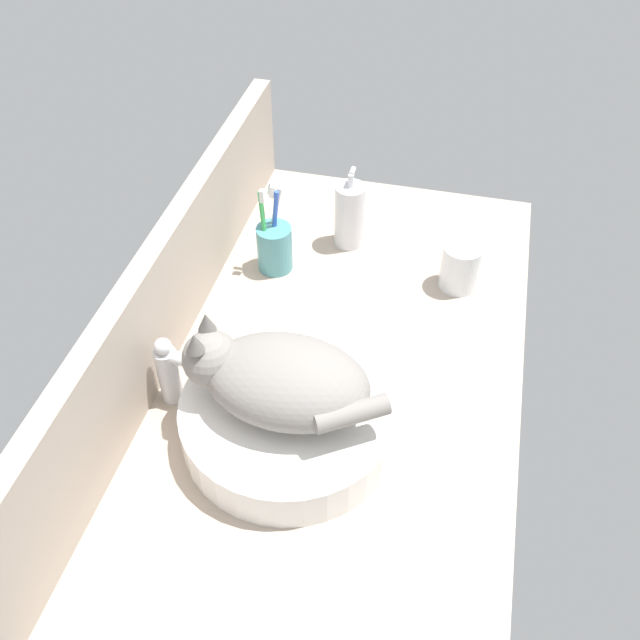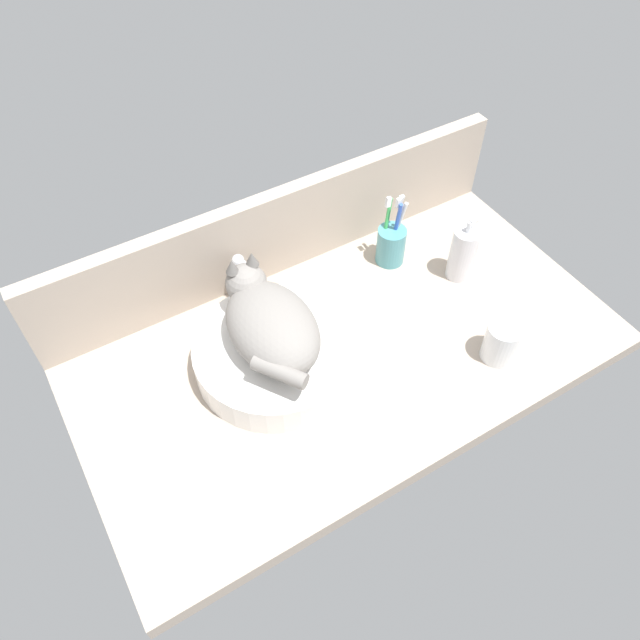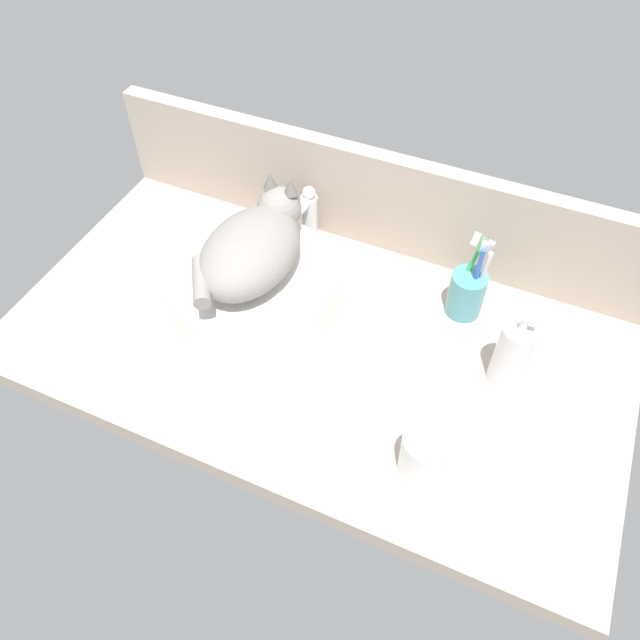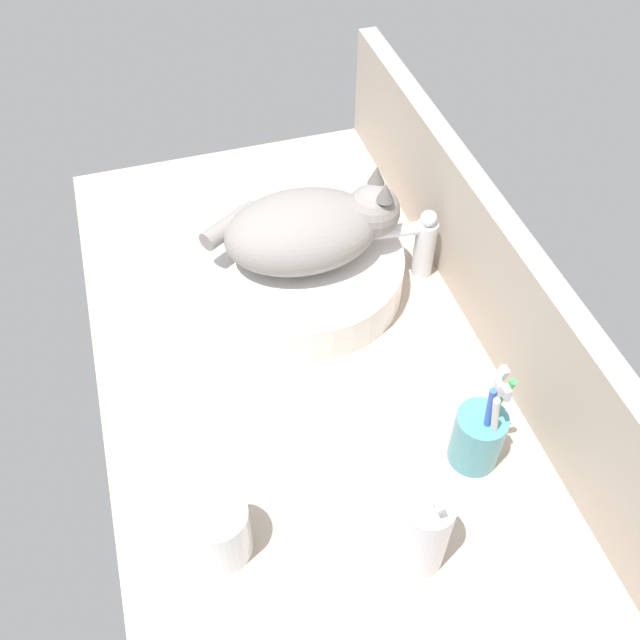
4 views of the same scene
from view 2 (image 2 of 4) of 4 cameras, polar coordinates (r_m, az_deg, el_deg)
ground_plane at (r=137.86cm, az=2.48°, el=-3.10°), size 116.66×63.30×4.00cm
backsplash_panel at (r=145.69cm, az=-3.75°, el=8.12°), size 116.66×3.60×22.25cm
sink_basin at (r=131.06cm, az=-4.13°, el=-3.16°), size 33.93×33.93×7.05cm
cat at (r=124.56cm, az=-4.68°, el=-0.17°), size 17.69×32.27×14.00cm
faucet at (r=140.68cm, az=-7.16°, el=3.71°), size 4.12×11.86×13.60cm
soap_dispenser at (r=149.70cm, az=12.92°, el=5.94°), size 6.17×6.17×16.98cm
toothbrush_cup at (r=151.79cm, az=6.51°, el=6.95°), size 6.95×6.95×18.72cm
water_glass at (r=137.26cm, az=16.20°, el=-2.10°), size 7.48×7.48×9.36cm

